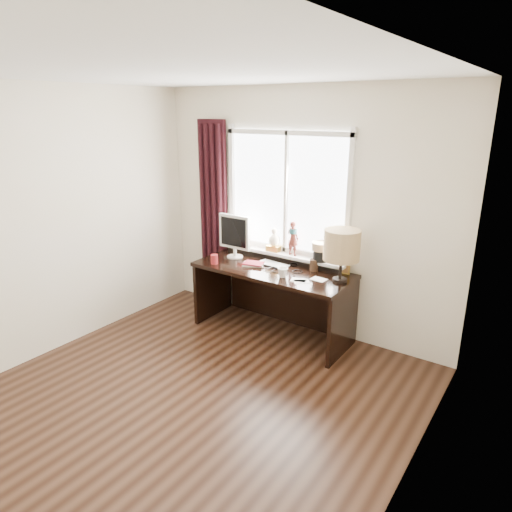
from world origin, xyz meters
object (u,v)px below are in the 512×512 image
Objects in this scene: laptop at (274,265)px; table_lamp at (342,246)px; desk at (277,287)px; monitor at (235,234)px; mug at (283,272)px; red_cup at (214,259)px.

table_lamp reaches higher than laptop.
desk is 3.27× the size of table_lamp.
laptop is 0.26m from desk.
desk is at bearing 1.79° from monitor.
desk is at bearing 130.96° from mug.
mug is 0.83m from red_cup.
laptop is at bearing 0.33° from monitor.
table_lamp is at bearing 12.16° from red_cup.
monitor reaches higher than mug.
red_cup is at bearing -98.64° from monitor.
monitor is (0.05, 0.31, 0.23)m from red_cup.
monitor is (-0.78, 0.24, 0.22)m from mug.
red_cup is 0.38m from monitor.
table_lamp is at bearing -0.69° from monitor.
laptop is at bearing 136.96° from mug.
laptop is 0.21× the size of desk.
monitor is 0.94× the size of table_lamp.
red_cup is 1.41m from table_lamp.
monitor is (-0.52, -0.00, 0.26)m from laptop.
desk is 0.77m from monitor.
monitor is (-0.56, -0.02, 0.52)m from desk.
mug reaches higher than red_cup.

